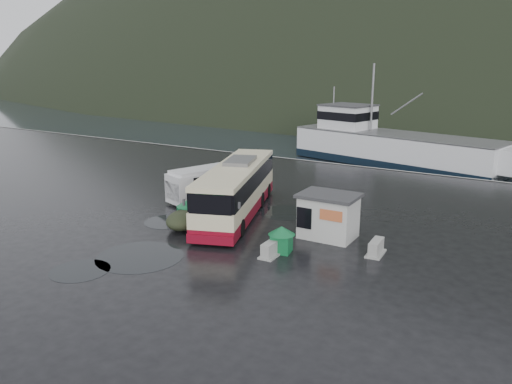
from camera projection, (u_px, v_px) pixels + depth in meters
The scene contains 13 objects.
ground at pixel (208, 221), 29.41m from camera, with size 160.00×160.00×0.00m, color black.
harbor_water at pixel (483, 101), 120.14m from camera, with size 300.00×180.00×0.02m, color black.
quay_edge at pixel (339, 164), 45.91m from camera, with size 160.00×0.60×1.50m, color #999993.
coach_bus at pixel (237, 214), 30.72m from camera, with size 2.96×11.78×3.33m, color beige, non-canonical shape.
white_van at pixel (207, 200), 33.98m from camera, with size 1.89×5.47×2.28m, color silver, non-canonical shape.
waste_bin_left at pixel (190, 224), 28.95m from camera, with size 1.10×1.10×1.54m, color #116333, non-canonical shape.
waste_bin_right at pixel (281, 252), 24.64m from camera, with size 0.96×0.96×1.34m, color #116333, non-canonical shape.
dome_tent at pixel (185, 229), 28.13m from camera, with size 1.92×2.69×1.06m, color #272D1B, non-canonical shape.
ticket_kiosk at pixel (328, 237), 26.74m from camera, with size 3.07×2.33×2.40m, color beige, non-canonical shape.
jersey_barrier_a at pixel (271, 256), 24.17m from camera, with size 0.73×1.47×0.73m, color #999993, non-canonical shape.
jersey_barrier_b at pixel (376, 254), 24.33m from camera, with size 0.73×1.47×0.73m, color #999993, non-canonical shape.
fishing_trawler at pixel (394, 152), 52.31m from camera, with size 25.97×5.69×10.39m, color silver, non-canonical shape.
puddles at pixel (179, 239), 26.49m from camera, with size 8.03×15.74×0.01m.
Camera 1 is at (17.08, -22.40, 9.08)m, focal length 35.00 mm.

